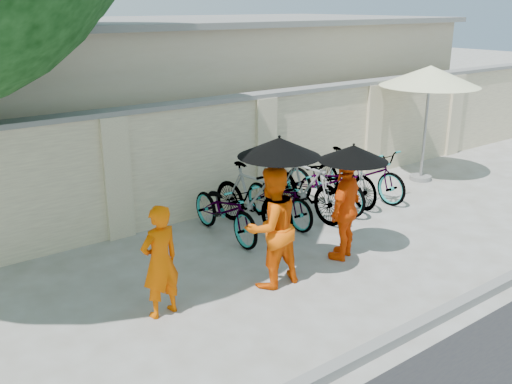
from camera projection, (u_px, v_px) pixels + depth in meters
ground at (288, 290)px, 7.66m from camera, size 80.00×80.00×0.00m
kerb at (386, 343)px, 6.35m from camera, size 40.00×0.16×0.12m
compound_wall at (217, 157)px, 10.33m from camera, size 20.00×0.30×2.00m
building_behind at (163, 94)px, 13.59m from camera, size 14.00×6.00×3.20m
monk_left at (160, 261)px, 6.83m from camera, size 0.56×0.41×1.43m
monk_center at (271, 227)px, 7.56m from camera, size 0.82×0.64×1.67m
parasol_center at (279, 147)px, 7.18m from camera, size 1.07×1.07×1.11m
monk_right at (345, 208)px, 8.40m from camera, size 1.00×0.71×1.57m
parasol_right at (353, 153)px, 8.08m from camera, size 1.00×1.00×0.86m
patio_umbrella at (430, 77)px, 11.72m from camera, size 2.10×2.10×2.45m
bike_0 at (225, 210)px, 9.25m from camera, size 0.67×1.82×0.95m
bike_1 at (252, 198)px, 9.55m from camera, size 0.74×1.91×1.12m
bike_2 at (279, 198)px, 9.88m from camera, size 0.63×1.74×0.91m
bike_3 at (306, 186)px, 10.12m from camera, size 0.58×1.90×1.13m
bike_4 at (324, 182)px, 10.54m from camera, size 0.84×1.99×1.02m
bike_5 at (346, 176)px, 10.86m from camera, size 0.64×1.77×1.04m
bike_6 at (367, 173)px, 11.17m from camera, size 0.74×1.93×1.00m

